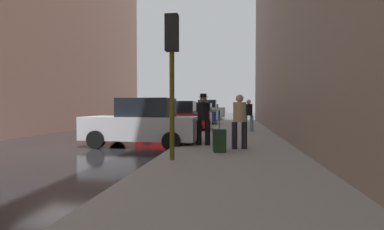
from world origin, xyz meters
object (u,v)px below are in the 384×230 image
Objects in this scene: pedestrian_with_fedora at (203,117)px; rolling_suitcase at (219,140)px; fire_hydrant at (197,130)px; traffic_light at (172,55)px; parked_dark_green_sedan at (200,113)px; parked_gray_coupe at (211,111)px; pedestrian_in_tan_coat at (240,119)px; parked_silver_sedan at (143,123)px; parked_white_van at (206,110)px; pedestrian_in_jeans at (249,114)px; parked_red_hatchback at (176,117)px; parked_blue_sedan at (191,115)px.

pedestrian_with_fedora reaches higher than rolling_suitcase.
traffic_light is at bearing -89.45° from fire_hydrant.
rolling_suitcase is (1.14, -3.63, -0.01)m from fire_hydrant.
traffic_light is at bearing -85.11° from parked_dark_green_sedan.
parked_gray_coupe is at bearing 94.22° from pedestrian_with_fedora.
pedestrian_in_tan_coat is 0.96× the size of pedestrian_with_fedora.
parked_silver_sedan is at bearing 147.02° from rolling_suitcase.
pedestrian_with_fedora reaches higher than pedestrian_in_tan_coat.
pedestrian_with_fedora is (2.32, -24.93, 0.10)m from parked_white_van.
parked_silver_sedan is 4.38m from traffic_light.
rolling_suitcase is at bearing -32.98° from parked_silver_sedan.
parked_gray_coupe is (0.00, 6.49, -0.18)m from parked_white_van.
pedestrian_in_tan_coat is at bearing -94.89° from pedestrian_in_jeans.
parked_white_van reaches higher than rolling_suitcase.
parked_silver_sedan is 3.53m from rolling_suitcase.
parked_red_hatchback and parked_dark_green_sedan have the same top height.
parked_silver_sedan is 18.20m from parked_dark_green_sedan.
parked_white_van is 22.80m from fire_hydrant.
traffic_light is at bearing -86.20° from parked_white_van.
pedestrian_in_jeans is at bearing -80.77° from parked_gray_coupe.
pedestrian_in_tan_coat is (1.74, -2.98, 0.61)m from fire_hydrant.
fire_hydrant is 2.36m from pedestrian_with_fedora.
fire_hydrant is (1.80, 1.72, -0.35)m from parked_silver_sedan.
traffic_light is (1.85, -3.48, 1.91)m from parked_silver_sedan.
parked_silver_sedan is 24.44m from parked_white_van.
traffic_light reaches higher than parked_blue_sedan.
traffic_light is at bearing -124.84° from rolling_suitcase.
traffic_light is (1.85, -34.41, 1.91)m from parked_gray_coupe.
parked_silver_sedan is at bearing -90.00° from parked_white_van.
traffic_light is (0.05, -5.20, 2.26)m from fire_hydrant.
pedestrian_in_jeans is (2.32, 3.82, 0.61)m from fire_hydrant.
parked_red_hatchback is 24.69m from parked_gray_coupe.
parked_dark_green_sedan is at bearing 94.89° from traffic_light.
parked_gray_coupe is at bearing 96.28° from pedestrian_in_tan_coat.
parked_blue_sedan is at bearing 96.71° from traffic_light.
pedestrian_in_jeans is at bearing 80.99° from rolling_suitcase.
parked_white_van is (-0.00, 6.24, 0.18)m from parked_dark_green_sedan.
pedestrian_with_fedora is at bearing -85.78° from parked_gray_coupe.
pedestrian_with_fedora reaches higher than parked_dark_green_sedan.
traffic_light is at bearing -104.15° from pedestrian_in_jeans.
parked_white_van is at bearing 95.32° from pedestrian_with_fedora.
pedestrian_in_jeans is at bearing -71.94° from parked_dark_green_sedan.
parked_gray_coupe is 1.17× the size of traffic_light.
parked_blue_sedan is 18.67m from parked_gray_coupe.
parked_blue_sedan is 14.49m from rolling_suitcase.
pedestrian_in_tan_coat reaches higher than parked_silver_sedan.
rolling_suitcase is (2.95, -8.15, -0.36)m from parked_red_hatchback.
parked_white_van is 2.60× the size of pedestrian_with_fedora.
parked_white_van is at bearing 90.00° from parked_blue_sedan.
parked_white_van is 28.04m from traffic_light.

